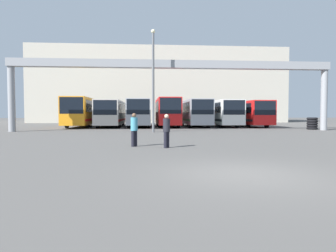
{
  "coord_description": "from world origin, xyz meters",
  "views": [
    {
      "loc": [
        -2.62,
        -7.66,
        1.61
      ],
      "look_at": [
        -0.28,
        23.1,
        0.3
      ],
      "focal_mm": 32.0,
      "sensor_mm": 36.0,
      "label": 1
    }
  ],
  "objects_px": {
    "bus_slot_1": "(112,112)",
    "bus_slot_6": "(249,112)",
    "pedestrian_mid_right": "(167,130)",
    "lamp_post": "(153,77)",
    "pedestrian_near_right": "(134,129)",
    "bus_slot_3": "(167,111)",
    "bus_slot_0": "(83,111)",
    "bus_slot_5": "(221,112)",
    "tire_stack": "(312,123)",
    "bus_slot_4": "(194,112)",
    "bus_slot_2": "(139,111)"
  },
  "relations": [
    {
      "from": "bus_slot_0",
      "to": "tire_stack",
      "type": "distance_m",
      "value": 25.32
    },
    {
      "from": "bus_slot_2",
      "to": "bus_slot_4",
      "type": "height_order",
      "value": "bus_slot_2"
    },
    {
      "from": "bus_slot_1",
      "to": "bus_slot_3",
      "type": "bearing_deg",
      "value": -6.28
    },
    {
      "from": "bus_slot_0",
      "to": "pedestrian_near_right",
      "type": "height_order",
      "value": "bus_slot_0"
    },
    {
      "from": "bus_slot_2",
      "to": "tire_stack",
      "type": "height_order",
      "value": "bus_slot_2"
    },
    {
      "from": "bus_slot_4",
      "to": "pedestrian_mid_right",
      "type": "bearing_deg",
      "value": -102.67
    },
    {
      "from": "pedestrian_near_right",
      "to": "pedestrian_mid_right",
      "type": "height_order",
      "value": "pedestrian_near_right"
    },
    {
      "from": "bus_slot_4",
      "to": "pedestrian_mid_right",
      "type": "distance_m",
      "value": 22.72
    },
    {
      "from": "pedestrian_near_right",
      "to": "tire_stack",
      "type": "xyz_separation_m",
      "value": [
        17.12,
        14.02,
        -0.26
      ]
    },
    {
      "from": "pedestrian_near_right",
      "to": "bus_slot_3",
      "type": "bearing_deg",
      "value": -140.73
    },
    {
      "from": "pedestrian_mid_right",
      "to": "tire_stack",
      "type": "relative_size",
      "value": 1.31
    },
    {
      "from": "bus_slot_5",
      "to": "pedestrian_near_right",
      "type": "relative_size",
      "value": 6.82
    },
    {
      "from": "bus_slot_2",
      "to": "tire_stack",
      "type": "xyz_separation_m",
      "value": [
        17.3,
        -7.87,
        -1.23
      ]
    },
    {
      "from": "bus_slot_1",
      "to": "tire_stack",
      "type": "height_order",
      "value": "bus_slot_1"
    },
    {
      "from": "bus_slot_1",
      "to": "bus_slot_6",
      "type": "distance_m",
      "value": 16.75
    },
    {
      "from": "bus_slot_4",
      "to": "lamp_post",
      "type": "distance_m",
      "value": 12.04
    },
    {
      "from": "bus_slot_2",
      "to": "bus_slot_3",
      "type": "distance_m",
      "value": 3.37
    },
    {
      "from": "bus_slot_6",
      "to": "pedestrian_near_right",
      "type": "height_order",
      "value": "bus_slot_6"
    },
    {
      "from": "bus_slot_0",
      "to": "bus_slot_1",
      "type": "distance_m",
      "value": 3.35
    },
    {
      "from": "bus_slot_0",
      "to": "bus_slot_3",
      "type": "height_order",
      "value": "bus_slot_0"
    },
    {
      "from": "bus_slot_6",
      "to": "bus_slot_5",
      "type": "bearing_deg",
      "value": 172.0
    },
    {
      "from": "tire_stack",
      "to": "lamp_post",
      "type": "height_order",
      "value": "lamp_post"
    },
    {
      "from": "bus_slot_0",
      "to": "pedestrian_mid_right",
      "type": "distance_m",
      "value": 24.23
    },
    {
      "from": "bus_slot_6",
      "to": "tire_stack",
      "type": "distance_m",
      "value": 8.3
    },
    {
      "from": "pedestrian_near_right",
      "to": "lamp_post",
      "type": "xyz_separation_m",
      "value": [
        1.22,
        11.03,
        3.86
      ]
    },
    {
      "from": "pedestrian_mid_right",
      "to": "tire_stack",
      "type": "bearing_deg",
      "value": 176.82
    },
    {
      "from": "bus_slot_5",
      "to": "bus_slot_6",
      "type": "relative_size",
      "value": 1.09
    },
    {
      "from": "bus_slot_4",
      "to": "lamp_post",
      "type": "xyz_separation_m",
      "value": [
        -5.28,
        -10.43,
        2.9
      ]
    },
    {
      "from": "bus_slot_5",
      "to": "pedestrian_near_right",
      "type": "distance_m",
      "value": 23.86
    },
    {
      "from": "pedestrian_near_right",
      "to": "bus_slot_6",
      "type": "bearing_deg",
      "value": -164.2
    },
    {
      "from": "pedestrian_near_right",
      "to": "pedestrian_mid_right",
      "type": "xyz_separation_m",
      "value": [
        1.53,
        -0.69,
        -0.03
      ]
    },
    {
      "from": "bus_slot_6",
      "to": "pedestrian_near_right",
      "type": "distance_m",
      "value": 25.02
    },
    {
      "from": "bus_slot_0",
      "to": "bus_slot_5",
      "type": "distance_m",
      "value": 16.72
    },
    {
      "from": "bus_slot_1",
      "to": "pedestrian_near_right",
      "type": "xyz_separation_m",
      "value": [
        3.53,
        -22.21,
        -0.91
      ]
    },
    {
      "from": "bus_slot_3",
      "to": "bus_slot_2",
      "type": "bearing_deg",
      "value": 172.83
    },
    {
      "from": "tire_stack",
      "to": "lamp_post",
      "type": "bearing_deg",
      "value": -169.33
    },
    {
      "from": "bus_slot_1",
      "to": "bus_slot_4",
      "type": "distance_m",
      "value": 10.06
    },
    {
      "from": "bus_slot_1",
      "to": "bus_slot_4",
      "type": "bearing_deg",
      "value": -4.3
    },
    {
      "from": "pedestrian_mid_right",
      "to": "lamp_post",
      "type": "bearing_deg",
      "value": -135.03
    },
    {
      "from": "pedestrian_mid_right",
      "to": "lamp_post",
      "type": "height_order",
      "value": "lamp_post"
    },
    {
      "from": "bus_slot_1",
      "to": "lamp_post",
      "type": "relative_size",
      "value": 1.38
    },
    {
      "from": "bus_slot_1",
      "to": "pedestrian_near_right",
      "type": "height_order",
      "value": "bus_slot_1"
    },
    {
      "from": "bus_slot_5",
      "to": "bus_slot_1",
      "type": "bearing_deg",
      "value": 177.88
    },
    {
      "from": "bus_slot_0",
      "to": "pedestrian_mid_right",
      "type": "xyz_separation_m",
      "value": [
        8.4,
        -22.7,
        -1.09
      ]
    },
    {
      "from": "bus_slot_3",
      "to": "pedestrian_near_right",
      "type": "bearing_deg",
      "value": -98.37
    },
    {
      "from": "bus_slot_5",
      "to": "lamp_post",
      "type": "height_order",
      "value": "lamp_post"
    },
    {
      "from": "bus_slot_0",
      "to": "tire_stack",
      "type": "bearing_deg",
      "value": -18.42
    },
    {
      "from": "pedestrian_mid_right",
      "to": "tire_stack",
      "type": "xyz_separation_m",
      "value": [
        15.59,
        14.71,
        -0.23
      ]
    },
    {
      "from": "pedestrian_mid_right",
      "to": "bus_slot_5",
      "type": "bearing_deg",
      "value": -156.89
    },
    {
      "from": "pedestrian_mid_right",
      "to": "lamp_post",
      "type": "relative_size",
      "value": 0.18
    }
  ]
}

